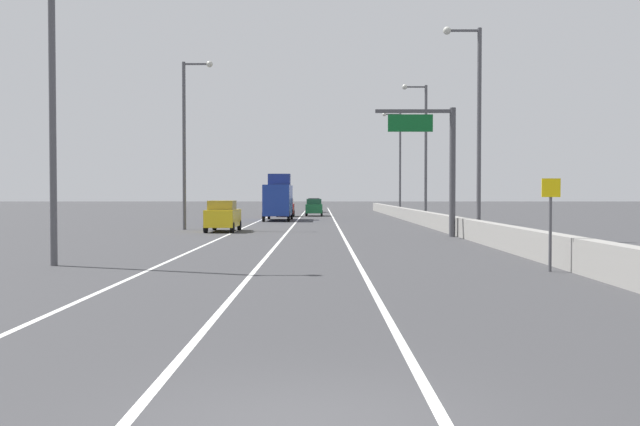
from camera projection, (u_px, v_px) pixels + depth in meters
ground_plane at (322, 219)px, 71.70m from camera, size 320.00×320.00×0.00m
lane_stripe_left at (259, 222)px, 62.73m from camera, size 0.16×130.00×0.00m
lane_stripe_center at (299, 222)px, 62.71m from camera, size 0.16×130.00×0.00m
lane_stripe_right at (339, 222)px, 62.70m from camera, size 0.16×130.00×0.00m
jersey_barrier_right at (448, 223)px, 47.65m from camera, size 0.60×120.00×1.10m
overhead_sign_gantry at (443, 156)px, 41.45m from camera, size 4.68×0.36×7.50m
speed_advisory_sign at (554, 217)px, 22.89m from camera, size 0.60×0.11×3.00m
lamp_post_right_second at (479, 119)px, 39.43m from camera, size 2.14×0.44×11.72m
lamp_post_right_third at (427, 145)px, 60.18m from camera, size 2.14×0.44×11.72m
lamp_post_right_fourth at (402, 157)px, 80.93m from camera, size 2.14×0.44×11.72m
lamp_post_left_near at (63, 75)px, 24.77m from camera, size 2.14×0.44×11.72m
lamp_post_left_mid at (191, 135)px, 49.66m from camera, size 2.14×0.44×11.72m
car_red_0 at (289, 207)px, 78.60m from camera, size 1.90×4.06×2.01m
car_black_1 at (317, 205)px, 96.64m from camera, size 1.82×4.43×1.90m
car_green_2 at (317, 207)px, 80.41m from camera, size 1.93×4.25×1.93m
car_yellow_3 at (226, 216)px, 47.36m from camera, size 1.98×4.47×2.06m
box_truck at (282, 199)px, 67.28m from camera, size 2.49×7.74×4.42m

